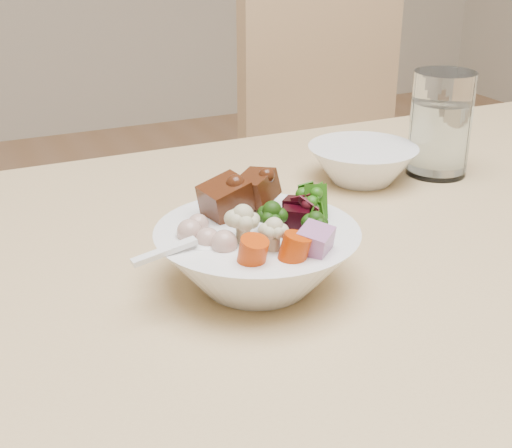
% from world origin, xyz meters
% --- Properties ---
extents(chair_far, '(0.48, 0.48, 0.89)m').
position_xyz_m(chair_far, '(0.34, 0.76, 0.50)').
color(chair_far, tan).
rests_on(chair_far, ground).
extents(food_bowl, '(0.19, 0.19, 0.10)m').
position_xyz_m(food_bowl, '(-0.18, 0.13, 0.70)').
color(food_bowl, white).
rests_on(food_bowl, dining_table).
extents(soup_spoon, '(0.08, 0.03, 0.02)m').
position_xyz_m(soup_spoon, '(-0.24, 0.11, 0.72)').
color(soup_spoon, white).
rests_on(soup_spoon, food_bowl).
extents(water_glass, '(0.08, 0.08, 0.14)m').
position_xyz_m(water_glass, '(0.17, 0.31, 0.73)').
color(water_glass, white).
rests_on(water_glass, dining_table).
extents(side_bowl, '(0.14, 0.14, 0.05)m').
position_xyz_m(side_bowl, '(0.06, 0.32, 0.69)').
color(side_bowl, white).
rests_on(side_bowl, dining_table).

